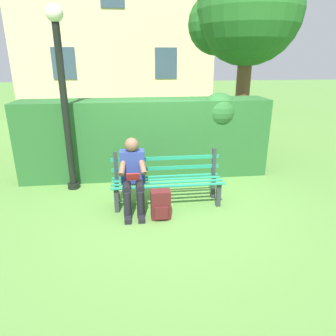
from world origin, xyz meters
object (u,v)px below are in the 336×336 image
tree (243,15)px  lamp_post (63,89)px  park_bench (167,179)px  backpack (161,205)px  person_seated (133,174)px

tree → lamp_post: tree is taller
park_bench → lamp_post: 2.33m
backpack → person_seated: bearing=-41.2°
park_bench → lamp_post: bearing=-26.6°
tree → person_seated: bearing=50.2°
park_bench → person_seated: 0.61m
person_seated → backpack: size_ratio=2.58×
person_seated → lamp_post: (1.11, -1.00, 1.21)m
park_bench → tree: 4.82m
park_bench → backpack: bearing=73.1°
park_bench → tree: tree is taller
tree → backpack: tree is taller
backpack → lamp_post: 2.58m
park_bench → lamp_post: lamp_post is taller
park_bench → backpack: 0.57m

